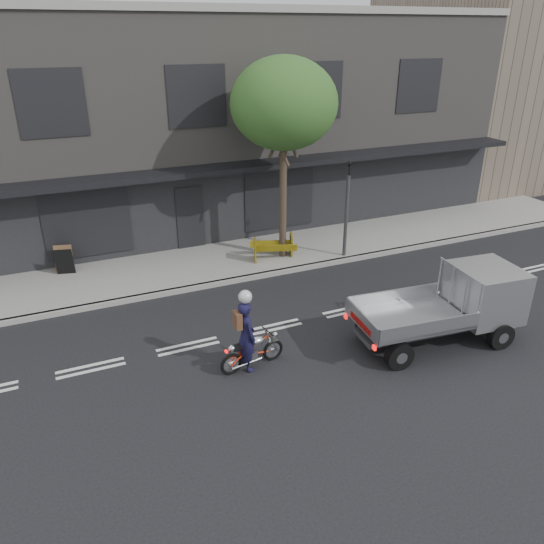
{
  "coord_description": "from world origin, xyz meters",
  "views": [
    {
      "loc": [
        -5.06,
        -11.46,
        7.41
      ],
      "look_at": [
        0.18,
        0.5,
        1.42
      ],
      "focal_mm": 35.0,
      "sensor_mm": 36.0,
      "label": 1
    }
  ],
  "objects_px": {
    "rider": "(246,336)",
    "sandwich_board": "(64,262)",
    "traffic_light_pole": "(346,215)",
    "flatbed_ute": "(471,297)",
    "street_tree": "(284,104)",
    "motorcycle": "(252,350)",
    "construction_barrier": "(276,249)"
  },
  "relations": [
    {
      "from": "rider",
      "to": "sandwich_board",
      "type": "height_order",
      "value": "rider"
    },
    {
      "from": "traffic_light_pole",
      "to": "rider",
      "type": "relative_size",
      "value": 1.97
    },
    {
      "from": "traffic_light_pole",
      "to": "rider",
      "type": "distance_m",
      "value": 7.4
    },
    {
      "from": "traffic_light_pole",
      "to": "flatbed_ute",
      "type": "height_order",
      "value": "traffic_light_pole"
    },
    {
      "from": "traffic_light_pole",
      "to": "rider",
      "type": "xyz_separation_m",
      "value": [
        -5.55,
        -4.83,
        -0.76
      ]
    },
    {
      "from": "street_tree",
      "to": "traffic_light_pole",
      "type": "distance_m",
      "value": 4.23
    },
    {
      "from": "street_tree",
      "to": "flatbed_ute",
      "type": "bearing_deg",
      "value": -70.84
    },
    {
      "from": "motorcycle",
      "to": "flatbed_ute",
      "type": "bearing_deg",
      "value": -17.39
    },
    {
      "from": "street_tree",
      "to": "flatbed_ute",
      "type": "relative_size",
      "value": 1.52
    },
    {
      "from": "rider",
      "to": "sandwich_board",
      "type": "relative_size",
      "value": 1.97
    },
    {
      "from": "sandwich_board",
      "to": "flatbed_ute",
      "type": "bearing_deg",
      "value": -26.84
    },
    {
      "from": "rider",
      "to": "sandwich_board",
      "type": "xyz_separation_m",
      "value": [
        -3.57,
        7.03,
        -0.29
      ]
    },
    {
      "from": "traffic_light_pole",
      "to": "construction_barrier",
      "type": "relative_size",
      "value": 2.4
    },
    {
      "from": "traffic_light_pole",
      "to": "construction_barrier",
      "type": "bearing_deg",
      "value": 166.48
    },
    {
      "from": "street_tree",
      "to": "construction_barrier",
      "type": "relative_size",
      "value": 4.62
    },
    {
      "from": "street_tree",
      "to": "construction_barrier",
      "type": "distance_m",
      "value": 4.74
    },
    {
      "from": "motorcycle",
      "to": "construction_barrier",
      "type": "bearing_deg",
      "value": 52.77
    },
    {
      "from": "street_tree",
      "to": "traffic_light_pole",
      "type": "relative_size",
      "value": 1.93
    },
    {
      "from": "flatbed_ute",
      "to": "sandwich_board",
      "type": "xyz_separation_m",
      "value": [
        -9.42,
        7.97,
        -0.54
      ]
    },
    {
      "from": "motorcycle",
      "to": "street_tree",
      "type": "bearing_deg",
      "value": 51.07
    },
    {
      "from": "motorcycle",
      "to": "sandwich_board",
      "type": "distance_m",
      "value": 7.96
    },
    {
      "from": "street_tree",
      "to": "traffic_light_pole",
      "type": "height_order",
      "value": "street_tree"
    },
    {
      "from": "motorcycle",
      "to": "construction_barrier",
      "type": "relative_size",
      "value": 1.16
    },
    {
      "from": "street_tree",
      "to": "construction_barrier",
      "type": "bearing_deg",
      "value": -143.82
    },
    {
      "from": "traffic_light_pole",
      "to": "construction_barrier",
      "type": "xyz_separation_m",
      "value": [
        -2.38,
        0.57,
        -1.09
      ]
    },
    {
      "from": "motorcycle",
      "to": "rider",
      "type": "distance_m",
      "value": 0.46
    },
    {
      "from": "traffic_light_pole",
      "to": "flatbed_ute",
      "type": "distance_m",
      "value": 5.8
    },
    {
      "from": "flatbed_ute",
      "to": "construction_barrier",
      "type": "relative_size",
      "value": 3.05
    },
    {
      "from": "street_tree",
      "to": "flatbed_ute",
      "type": "distance_m",
      "value": 8.14
    },
    {
      "from": "motorcycle",
      "to": "construction_barrier",
      "type": "height_order",
      "value": "construction_barrier"
    },
    {
      "from": "motorcycle",
      "to": "flatbed_ute",
      "type": "height_order",
      "value": "flatbed_ute"
    },
    {
      "from": "traffic_light_pole",
      "to": "rider",
      "type": "bearing_deg",
      "value": -138.98
    }
  ]
}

